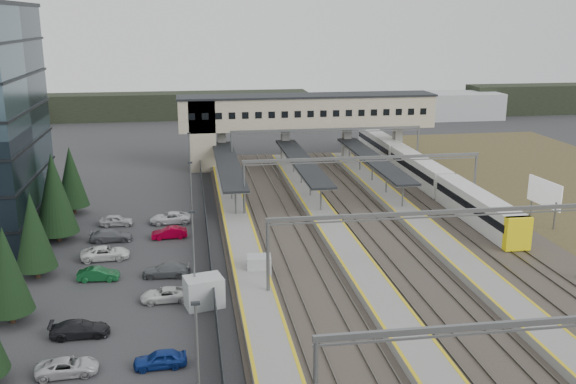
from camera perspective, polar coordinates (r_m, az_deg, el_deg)
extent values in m
plane|color=#2B2B2D|center=(61.73, -0.85, -6.40)|extent=(220.00, 220.00, 0.00)
cylinder|color=black|center=(54.55, -23.31, -10.05)|extent=(0.44, 0.44, 1.20)
cone|color=black|center=(53.12, -23.74, -6.33)|extent=(3.54, 3.54, 6.80)
cylinder|color=black|center=(62.59, -21.36, -6.60)|extent=(0.44, 0.44, 1.20)
cone|color=black|center=(61.32, -21.70, -3.20)|extent=(3.64, 3.64, 7.00)
cylinder|color=black|center=(71.80, -19.73, -3.68)|extent=(0.44, 0.44, 1.20)
cone|color=black|center=(70.50, -20.06, -0.09)|extent=(4.42, 4.42, 8.50)
cylinder|color=black|center=(81.19, -18.48, -1.42)|extent=(0.44, 0.44, 1.20)
cone|color=black|center=(80.19, -18.72, 1.32)|extent=(3.74, 3.74, 7.20)
imported|color=silver|center=(46.04, -19.02, -14.48)|extent=(4.14, 2.11, 1.12)
imported|color=black|center=(50.63, -18.01, -11.48)|extent=(4.35, 1.87, 1.25)
imported|color=#0F4822|center=(60.21, -16.50, -7.02)|extent=(3.72, 1.53, 1.20)
imported|color=silver|center=(65.10, -15.93, -5.24)|extent=(4.79, 2.46, 1.30)
imported|color=#5A5C62|center=(70.06, -15.44, -3.75)|extent=(4.45, 1.91, 1.28)
imported|color=#B1B3B6|center=(75.07, -15.01, -2.44)|extent=(3.84, 1.67, 1.29)
imported|color=navy|center=(45.29, -11.30, -14.35)|extent=(3.61, 1.57, 1.21)
imported|color=silver|center=(54.79, -10.90, -8.95)|extent=(4.11, 2.00, 1.13)
imported|color=#585B5F|center=(59.64, -10.75, -6.83)|extent=(4.47, 2.12, 1.26)
imported|color=maroon|center=(69.59, -10.52, -3.59)|extent=(3.84, 1.54, 1.24)
imported|color=silver|center=(74.63, -10.43, -2.27)|extent=(4.71, 2.28, 1.29)
cylinder|color=slate|center=(36.94, -8.00, -15.41)|extent=(0.16, 0.16, 8.00)
cube|color=black|center=(35.08, -8.24, -9.77)|extent=(0.50, 0.25, 0.15)
cylinder|color=slate|center=(52.31, -8.37, -5.94)|extent=(0.16, 0.16, 8.00)
cube|color=black|center=(51.01, -8.54, -1.75)|extent=(0.50, 0.25, 0.15)
cylinder|color=slate|center=(69.42, -8.58, -0.63)|extent=(0.16, 0.16, 8.00)
cube|color=black|center=(68.45, -8.71, 2.60)|extent=(0.50, 0.25, 0.15)
cylinder|color=slate|center=(86.88, -8.70, 2.57)|extent=(0.16, 0.16, 8.00)
cube|color=black|center=(86.11, -8.80, 5.17)|extent=(0.50, 0.25, 0.15)
cube|color=#26282B|center=(65.56, -7.11, -4.27)|extent=(0.08, 90.00, 2.00)
cube|color=#A6A9AC|center=(53.13, -7.49, -8.77)|extent=(3.43, 2.83, 2.50)
cube|color=#A6A9AC|center=(58.47, -2.59, -6.64)|extent=(2.28, 1.95, 1.98)
cube|color=#36302B|center=(68.81, 8.53, -4.17)|extent=(34.00, 90.00, 0.20)
cube|color=#59544C|center=(66.18, -2.07, -4.63)|extent=(0.08, 90.00, 0.14)
cube|color=#59544C|center=(66.36, -0.84, -4.57)|extent=(0.08, 90.00, 0.14)
cube|color=#59544C|center=(66.74, 1.35, -4.46)|extent=(0.08, 90.00, 0.14)
cube|color=#59544C|center=(67.00, 2.56, -4.39)|extent=(0.08, 90.00, 0.14)
cube|color=#59544C|center=(68.01, 6.34, -4.17)|extent=(0.08, 90.00, 0.14)
cube|color=#59544C|center=(68.39, 7.51, -4.10)|extent=(0.08, 90.00, 0.14)
cube|color=#59544C|center=(69.13, 9.55, -3.97)|extent=(0.08, 90.00, 0.14)
cube|color=#59544C|center=(69.58, 10.68, -3.89)|extent=(0.08, 90.00, 0.14)
cube|color=#59544C|center=(71.20, 14.15, -3.66)|extent=(0.08, 90.00, 0.14)
cube|color=#59544C|center=(71.76, 15.21, -3.58)|extent=(0.08, 90.00, 0.14)
cube|color=#59544C|center=(72.82, 17.06, -3.45)|extent=(0.08, 90.00, 0.14)
cube|color=#59544C|center=(73.45, 18.07, -3.37)|extent=(0.08, 90.00, 0.14)
cube|color=gray|center=(65.92, -4.05, -4.59)|extent=(3.20, 82.00, 0.90)
cube|color=gold|center=(65.67, -5.32, -4.27)|extent=(0.25, 82.00, 0.02)
cube|color=gold|center=(65.89, -2.80, -4.15)|extent=(0.25, 82.00, 0.02)
cube|color=gray|center=(67.41, 4.47, -4.14)|extent=(3.20, 82.00, 0.90)
cube|color=gold|center=(66.95, 3.27, -3.84)|extent=(0.25, 82.00, 0.02)
cube|color=gold|center=(67.60, 5.68, -3.71)|extent=(0.25, 82.00, 0.02)
cube|color=gray|center=(70.31, 12.45, -3.64)|extent=(3.20, 82.00, 0.90)
cube|color=gold|center=(69.66, 11.35, -3.36)|extent=(0.25, 82.00, 0.02)
cube|color=gold|center=(70.69, 13.56, -3.22)|extent=(0.25, 82.00, 0.02)
cube|color=black|center=(86.05, -5.36, 2.56)|extent=(3.00, 30.00, 0.25)
cube|color=slate|center=(86.08, -5.36, 2.46)|extent=(3.10, 30.00, 0.12)
cylinder|color=slate|center=(73.87, -4.68, -0.83)|extent=(0.20, 0.20, 3.10)
cylinder|color=slate|center=(80.12, -5.03, 0.44)|extent=(0.20, 0.20, 3.10)
cylinder|color=slate|center=(86.41, -5.33, 1.53)|extent=(0.20, 0.20, 3.10)
cylinder|color=slate|center=(92.73, -5.59, 2.46)|extent=(0.20, 0.20, 3.10)
cylinder|color=slate|center=(99.08, -5.82, 3.28)|extent=(0.20, 0.20, 3.10)
cube|color=black|center=(87.20, 1.22, 2.79)|extent=(3.00, 30.00, 0.25)
cube|color=slate|center=(87.23, 1.22, 2.70)|extent=(3.10, 30.00, 0.12)
cylinder|color=slate|center=(75.20, 2.94, -0.50)|extent=(0.20, 0.20, 3.10)
cylinder|color=slate|center=(81.35, 2.01, 0.72)|extent=(0.20, 0.20, 3.10)
cylinder|color=slate|center=(87.56, 1.21, 1.77)|extent=(0.20, 0.20, 3.10)
cylinder|color=slate|center=(93.80, 0.52, 2.68)|extent=(0.20, 0.20, 3.10)
cylinder|color=slate|center=(100.08, -0.09, 3.48)|extent=(0.20, 0.20, 3.10)
cube|color=black|center=(89.46, 7.55, 2.98)|extent=(3.00, 30.00, 0.25)
cube|color=slate|center=(89.49, 7.54, 2.89)|extent=(3.10, 30.00, 0.12)
cylinder|color=slate|center=(77.81, 10.17, -0.19)|extent=(0.20, 0.20, 3.10)
cylinder|color=slate|center=(83.77, 8.74, 0.97)|extent=(0.20, 0.20, 3.10)
cylinder|color=slate|center=(89.81, 7.51, 1.98)|extent=(0.20, 0.20, 3.10)
cylinder|color=slate|center=(95.90, 6.43, 2.86)|extent=(0.20, 0.20, 3.10)
cylinder|color=slate|center=(102.05, 5.48, 3.64)|extent=(0.20, 0.20, 3.10)
cube|color=tan|center=(101.55, 1.70, 7.14)|extent=(40.00, 6.00, 5.00)
cube|color=black|center=(101.23, 1.72, 8.56)|extent=(40.40, 6.40, 0.30)
cube|color=tan|center=(100.35, -7.65, 5.18)|extent=(4.00, 6.00, 11.00)
cube|color=black|center=(96.86, -8.56, 6.64)|extent=(1.00, 0.06, 1.00)
cube|color=black|center=(96.89, -7.37, 6.69)|extent=(1.00, 0.06, 1.00)
cube|color=black|center=(96.96, -6.18, 6.73)|extent=(1.00, 0.06, 1.00)
cube|color=black|center=(97.07, -5.00, 6.77)|extent=(1.00, 0.06, 1.00)
cube|color=black|center=(97.23, -3.81, 6.81)|extent=(1.00, 0.06, 1.00)
cube|color=black|center=(97.42, -2.63, 6.84)|extent=(1.00, 0.06, 1.00)
cube|color=black|center=(97.66, -1.46, 6.87)|extent=(1.00, 0.06, 1.00)
cube|color=black|center=(97.93, -0.29, 6.90)|extent=(1.00, 0.06, 1.00)
cube|color=black|center=(98.25, 0.87, 6.93)|extent=(1.00, 0.06, 1.00)
cube|color=black|center=(98.60, 2.03, 6.95)|extent=(1.00, 0.06, 1.00)
cube|color=black|center=(99.00, 3.17, 6.97)|extent=(1.00, 0.06, 1.00)
cube|color=black|center=(99.43, 4.31, 6.98)|extent=(1.00, 0.06, 1.00)
cube|color=black|center=(99.90, 5.43, 7.00)|extent=(1.00, 0.06, 1.00)
cube|color=black|center=(100.41, 6.55, 7.01)|extent=(1.00, 0.06, 1.00)
cube|color=black|center=(100.95, 7.65, 7.02)|extent=(1.00, 0.06, 1.00)
cube|color=black|center=(101.53, 8.74, 7.02)|extent=(1.00, 0.06, 1.00)
cube|color=black|center=(102.15, 9.82, 7.03)|extent=(1.00, 0.06, 1.00)
cube|color=black|center=(102.80, 10.89, 7.03)|extent=(1.00, 0.06, 1.00)
cube|color=black|center=(103.49, 11.94, 7.02)|extent=(1.00, 0.06, 1.00)
cube|color=gray|center=(100.85, -6.75, 3.81)|extent=(1.20, 1.60, 6.00)
cube|color=gray|center=(100.91, -5.90, 3.84)|extent=(1.20, 1.60, 6.00)
cube|color=gray|center=(101.90, -0.26, 4.03)|extent=(1.20, 1.60, 6.00)
cube|color=gray|center=(103.83, 5.22, 4.18)|extent=(1.20, 1.60, 6.00)
cube|color=gray|center=(106.20, 9.69, 4.27)|extent=(1.20, 1.60, 6.00)
cube|color=slate|center=(38.43, 23.82, -10.33)|extent=(28.40, 0.25, 0.35)
cube|color=slate|center=(38.60, 23.75, -10.87)|extent=(28.40, 0.12, 0.12)
cylinder|color=slate|center=(52.82, -1.80, -6.15)|extent=(0.28, 0.28, 7.00)
cube|color=slate|center=(55.05, 12.79, -1.78)|extent=(28.40, 0.25, 0.35)
cube|color=slate|center=(55.17, 12.77, -2.18)|extent=(28.40, 0.12, 0.12)
cylinder|color=slate|center=(73.65, -3.92, 0.03)|extent=(0.28, 0.28, 7.00)
cylinder|color=slate|center=(80.88, 16.25, 0.83)|extent=(0.28, 0.28, 7.00)
cube|color=slate|center=(75.26, 6.72, 3.03)|extent=(28.40, 0.25, 0.35)
cube|color=slate|center=(75.34, 6.71, 2.73)|extent=(28.40, 0.12, 0.12)
cylinder|color=slate|center=(93.05, -5.02, 3.21)|extent=(0.28, 0.28, 7.00)
cylinder|color=slate|center=(98.87, 11.43, 3.68)|extent=(0.28, 0.28, 7.00)
cube|color=slate|center=(94.33, 3.49, 5.57)|extent=(28.40, 0.25, 0.35)
cube|color=slate|center=(94.40, 3.48, 5.33)|extent=(28.40, 0.12, 0.12)
cube|color=silver|center=(75.65, 16.51, -1.35)|extent=(2.66, 18.38, 3.42)
cube|color=black|center=(75.54, 16.53, -1.08)|extent=(2.71, 17.78, 0.85)
cube|color=slate|center=(76.06, 16.43, -2.42)|extent=(2.28, 16.98, 0.47)
cube|color=silver|center=(92.54, 11.58, 1.94)|extent=(2.66, 18.38, 3.42)
cube|color=black|center=(92.46, 11.60, 2.16)|extent=(2.71, 17.78, 0.85)
cube|color=slate|center=(92.88, 11.54, 1.05)|extent=(2.28, 16.98, 0.47)
cube|color=silver|center=(110.12, 8.19, 4.19)|extent=(2.66, 18.38, 3.42)
cube|color=black|center=(110.05, 8.20, 4.38)|extent=(2.71, 17.78, 0.85)
cube|color=slate|center=(110.40, 8.16, 3.44)|extent=(2.28, 16.98, 0.47)
cube|color=yellow|center=(67.95, 19.73, -3.49)|extent=(2.68, 0.90, 3.42)
cylinder|color=slate|center=(76.75, 22.62, -1.99)|extent=(0.20, 0.20, 3.19)
cylinder|color=slate|center=(80.84, 20.83, -0.97)|extent=(0.20, 0.20, 3.19)
cube|color=silver|center=(78.27, 21.84, -0.07)|extent=(0.72, 5.97, 2.99)
cube|color=black|center=(153.13, -9.64, 7.58)|extent=(60.00, 8.00, 6.00)
cube|color=black|center=(160.52, 8.67, 7.78)|extent=(50.00, 8.00, 5.00)
cube|color=black|center=(172.25, 22.12, 7.68)|extent=(40.00, 8.00, 7.00)
cube|color=#A6A9AC|center=(156.43, 15.07, 7.43)|extent=(18.00, 10.00, 6.00)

